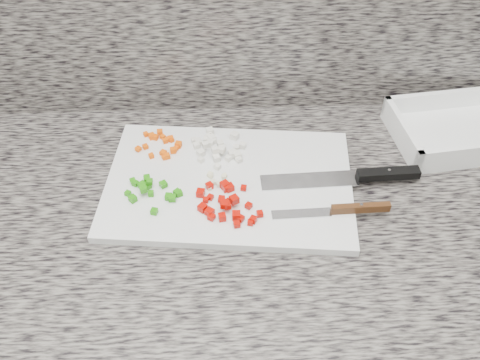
% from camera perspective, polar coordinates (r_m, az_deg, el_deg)
% --- Properties ---
extents(cabinet, '(3.92, 0.62, 0.86)m').
position_cam_1_polar(cabinet, '(1.37, -2.40, -16.06)').
color(cabinet, silver).
rests_on(cabinet, ground).
extents(countertop, '(3.96, 0.64, 0.04)m').
position_cam_1_polar(countertop, '(1.00, -3.17, -3.38)').
color(countertop, slate).
rests_on(countertop, cabinet).
extents(cutting_board, '(0.49, 0.35, 0.02)m').
position_cam_1_polar(cutting_board, '(1.01, -1.18, -0.35)').
color(cutting_board, silver).
rests_on(cutting_board, countertop).
extents(carrot_pile, '(0.09, 0.09, 0.01)m').
position_cam_1_polar(carrot_pile, '(1.09, -8.25, 3.82)').
color(carrot_pile, '#EA5405').
rests_on(carrot_pile, cutting_board).
extents(onion_pile, '(0.11, 0.12, 0.02)m').
position_cam_1_polar(onion_pile, '(1.07, -2.38, 3.62)').
color(onion_pile, silver).
rests_on(onion_pile, cutting_board).
extents(green_pepper_pile, '(0.11, 0.10, 0.02)m').
position_cam_1_polar(green_pepper_pile, '(0.99, -9.36, -1.04)').
color(green_pepper_pile, '#23820B').
rests_on(green_pepper_pile, cutting_board).
extents(red_pepper_pile, '(0.12, 0.11, 0.02)m').
position_cam_1_polar(red_pepper_pile, '(0.96, -1.58, -2.42)').
color(red_pepper_pile, '#AD0B02').
rests_on(red_pepper_pile, cutting_board).
extents(garlic_pile, '(0.05, 0.05, 0.01)m').
position_cam_1_polar(garlic_pile, '(1.00, -2.40, -0.22)').
color(garlic_pile, beige).
rests_on(garlic_pile, cutting_board).
extents(chef_knife, '(0.30, 0.05, 0.02)m').
position_cam_1_polar(chef_knife, '(1.03, 12.80, 0.41)').
color(chef_knife, silver).
rests_on(chef_knife, cutting_board).
extents(paring_knife, '(0.21, 0.02, 0.02)m').
position_cam_1_polar(paring_knife, '(0.96, 11.20, -3.11)').
color(paring_knife, silver).
rests_on(paring_knife, cutting_board).
extents(tray, '(0.28, 0.22, 0.05)m').
position_cam_1_polar(tray, '(1.20, 22.16, 4.87)').
color(tray, white).
rests_on(tray, countertop).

